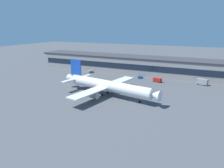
# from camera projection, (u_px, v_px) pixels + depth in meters

# --- Properties ---
(ground_plane) EXTENTS (600.00, 600.00, 0.00)m
(ground_plane) POSITION_uv_depth(u_px,v_px,m) (134.00, 102.00, 95.54)
(ground_plane) COLOR #4C4F54
(terminal_building) EXTENTS (196.04, 20.38, 12.21)m
(terminal_building) POSITION_uv_depth(u_px,v_px,m) (163.00, 67.00, 145.73)
(terminal_building) COLOR #9E9993
(terminal_building) RESTS_ON ground_plane
(airliner) EXTENTS (54.89, 47.16, 16.18)m
(airliner) POSITION_uv_depth(u_px,v_px,m) (107.00, 86.00, 103.13)
(airliner) COLOR white
(airliner) RESTS_ON ground_plane
(stair_truck) EXTENTS (6.46, 4.42, 3.55)m
(stair_truck) POSITION_uv_depth(u_px,v_px,m) (202.00, 82.00, 122.56)
(stair_truck) COLOR gray
(stair_truck) RESTS_ON ground_plane
(baggage_tug) EXTENTS (3.63, 4.11, 1.85)m
(baggage_tug) POSITION_uv_depth(u_px,v_px,m) (91.00, 71.00, 154.80)
(baggage_tug) COLOR gray
(baggage_tug) RESTS_ON ground_plane
(crew_van) EXTENTS (5.61, 3.57, 2.55)m
(crew_van) POSITION_uv_depth(u_px,v_px,m) (157.00, 80.00, 129.09)
(crew_van) COLOR red
(crew_van) RESTS_ON ground_plane
(pushback_tractor) EXTENTS (3.77, 5.31, 1.75)m
(pushback_tractor) POSITION_uv_depth(u_px,v_px,m) (140.00, 76.00, 139.37)
(pushback_tractor) COLOR #2651A5
(pushback_tractor) RESTS_ON ground_plane
(traffic_cone_0) EXTENTS (0.53, 0.53, 0.66)m
(traffic_cone_0) POSITION_uv_depth(u_px,v_px,m) (113.00, 102.00, 94.68)
(traffic_cone_0) COLOR #F2590C
(traffic_cone_0) RESTS_ON ground_plane
(traffic_cone_1) EXTENTS (0.50, 0.50, 0.63)m
(traffic_cone_1) POSITION_uv_depth(u_px,v_px,m) (100.00, 106.00, 89.30)
(traffic_cone_1) COLOR #F2590C
(traffic_cone_1) RESTS_ON ground_plane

